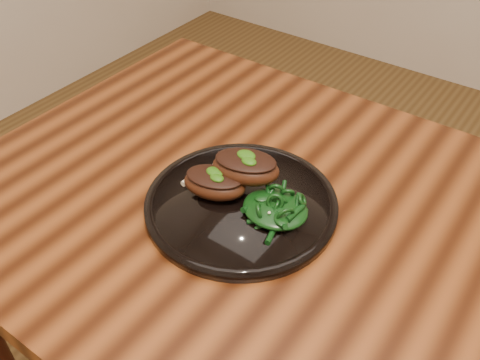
# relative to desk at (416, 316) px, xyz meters

# --- Properties ---
(desk) EXTENTS (1.60, 0.80, 0.75)m
(desk) POSITION_rel_desk_xyz_m (0.00, 0.00, 0.00)
(desk) COLOR black
(desk) RESTS_ON ground
(plate) EXTENTS (0.31, 0.31, 0.02)m
(plate) POSITION_rel_desk_xyz_m (-0.30, -0.03, 0.09)
(plate) COLOR black
(plate) RESTS_ON desk
(lamb_chop_front) EXTENTS (0.12, 0.09, 0.05)m
(lamb_chop_front) POSITION_rel_desk_xyz_m (-0.35, -0.04, 0.12)
(lamb_chop_front) COLOR #3D1A0B
(lamb_chop_front) RESTS_ON plate
(lamb_chop_back) EXTENTS (0.13, 0.10, 0.05)m
(lamb_chop_back) POSITION_rel_desk_xyz_m (-0.32, -0.00, 0.14)
(lamb_chop_back) COLOR #3D1A0B
(lamb_chop_back) RESTS_ON plate
(herb_smear) EXTENTS (0.08, 0.05, 0.01)m
(herb_smear) POSITION_rel_desk_xyz_m (-0.34, 0.04, 0.10)
(herb_smear) COLOR #184707
(herb_smear) RESTS_ON plate
(greens_heap) EXTENTS (0.11, 0.10, 0.04)m
(greens_heap) POSITION_rel_desk_xyz_m (-0.24, -0.03, 0.12)
(greens_heap) COLOR black
(greens_heap) RESTS_ON plate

